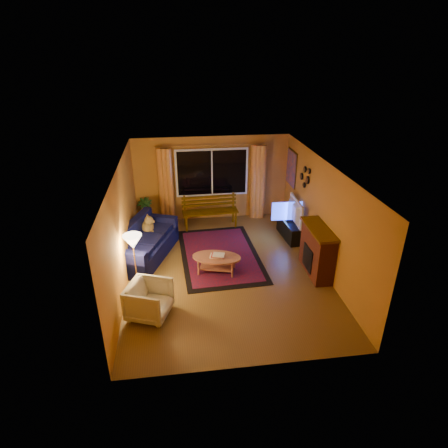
{
  "coord_description": "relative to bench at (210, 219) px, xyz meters",
  "views": [
    {
      "loc": [
        -1.04,
        -7.46,
        4.8
      ],
      "look_at": [
        0.0,
        0.3,
        1.05
      ],
      "focal_mm": 30.0,
      "sensor_mm": 36.0,
      "label": 1
    }
  ],
  "objects": [
    {
      "name": "coffee_table",
      "position": [
        -0.1,
        -2.43,
        -0.03
      ],
      "size": [
        1.38,
        1.38,
        0.41
      ],
      "primitive_type": "cylinder",
      "rotation": [
        0.0,
        0.0,
        -0.26
      ],
      "color": "#AE6648",
      "rests_on": "ground"
    },
    {
      "name": "mirror_cluster",
      "position": [
        2.33,
        -1.06,
        1.56
      ],
      "size": [
        0.06,
        0.6,
        0.56
      ],
      "primitive_type": null,
      "color": "black",
      "rests_on": "wall_right"
    },
    {
      "name": "sofa",
      "position": [
        -1.76,
        -1.52,
        0.2
      ],
      "size": [
        1.64,
        2.36,
        0.88
      ],
      "primitive_type": "cube",
      "rotation": [
        0.0,
        0.0,
        -0.36
      ],
      "color": "#0C0E39",
      "rests_on": "ground"
    },
    {
      "name": "bench",
      "position": [
        0.0,
        0.0,
        0.0
      ],
      "size": [
        1.61,
        0.56,
        0.48
      ],
      "primitive_type": "cube",
      "rotation": [
        0.0,
        0.0,
        0.06
      ],
      "color": "#492D01",
      "rests_on": "ground"
    },
    {
      "name": "floor_lamp",
      "position": [
        -1.88,
        -2.88,
        0.41
      ],
      "size": [
        0.24,
        0.24,
        1.29
      ],
      "primitive_type": "cylinder",
      "rotation": [
        0.0,
        0.0,
        0.14
      ],
      "color": "#BF8C3F",
      "rests_on": "ground"
    },
    {
      "name": "tv_console",
      "position": [
        2.11,
        -0.97,
        -0.0
      ],
      "size": [
        0.47,
        1.16,
        0.47
      ],
      "primitive_type": "cube",
      "rotation": [
        0.0,
        0.0,
        0.08
      ],
      "color": "black",
      "rests_on": "ground"
    },
    {
      "name": "rug",
      "position": [
        0.07,
        -1.68,
        -0.23
      ],
      "size": [
        2.05,
        3.11,
        0.02
      ],
      "primitive_type": "cube",
      "rotation": [
        0.0,
        0.0,
        0.05
      ],
      "color": "maroon",
      "rests_on": "ground"
    },
    {
      "name": "potted_plant",
      "position": [
        -1.88,
        0.39,
        0.17
      ],
      "size": [
        0.55,
        0.55,
        0.81
      ],
      "primitive_type": "imported",
      "rotation": [
        0.0,
        0.0,
        -0.24
      ],
      "color": "#235B1E",
      "rests_on": "ground"
    },
    {
      "name": "window",
      "position": [
        0.12,
        0.59,
        1.21
      ],
      "size": [
        2.0,
        0.02,
        1.3
      ],
      "primitive_type": "cube",
      "color": "black",
      "rests_on": "wall_back"
    },
    {
      "name": "floor",
      "position": [
        0.12,
        -2.36,
        -0.25
      ],
      "size": [
        4.5,
        6.0,
        0.02
      ],
      "primitive_type": "cube",
      "color": "brown",
      "rests_on": "ground"
    },
    {
      "name": "television",
      "position": [
        2.11,
        -0.97,
        0.56
      ],
      "size": [
        0.19,
        1.13,
        0.65
      ],
      "primitive_type": "imported",
      "rotation": [
        0.0,
        0.0,
        1.54
      ],
      "color": "black",
      "rests_on": "tv_console"
    },
    {
      "name": "fireplace",
      "position": [
        2.17,
        -2.76,
        0.31
      ],
      "size": [
        0.4,
        1.2,
        1.1
      ],
      "primitive_type": "cube",
      "color": "maroon",
      "rests_on": "ground"
    },
    {
      "name": "painting",
      "position": [
        2.34,
        0.09,
        1.41
      ],
      "size": [
        0.04,
        0.76,
        0.96
      ],
      "primitive_type": "cube",
      "color": "#D75A2D",
      "rests_on": "wall_right"
    },
    {
      "name": "dog",
      "position": [
        -1.71,
        -1.03,
        0.41
      ],
      "size": [
        0.38,
        0.46,
        0.44
      ],
      "primitive_type": null,
      "rotation": [
        0.0,
        0.0,
        -0.25
      ],
      "color": "olive",
      "rests_on": "sofa"
    },
    {
      "name": "wall_back",
      "position": [
        0.12,
        0.65,
        1.01
      ],
      "size": [
        4.5,
        0.02,
        2.5
      ],
      "primitive_type": "cube",
      "color": "#C57F2B",
      "rests_on": "ground"
    },
    {
      "name": "curtain_right",
      "position": [
        1.47,
        0.52,
        0.88
      ],
      "size": [
        0.36,
        0.36,
        2.24
      ],
      "primitive_type": "cylinder",
      "color": "orange",
      "rests_on": "ground"
    },
    {
      "name": "wall_right",
      "position": [
        2.38,
        -2.36,
        1.01
      ],
      "size": [
        0.02,
        6.0,
        2.5
      ],
      "primitive_type": "cube",
      "color": "#C57F2B",
      "rests_on": "ground"
    },
    {
      "name": "curtain_rod",
      "position": [
        0.12,
        0.54,
        2.01
      ],
      "size": [
        3.2,
        0.03,
        0.03
      ],
      "primitive_type": "cylinder",
      "rotation": [
        0.0,
        1.57,
        0.0
      ],
      "color": "#BF8C3F",
      "rests_on": "wall_back"
    },
    {
      "name": "armchair",
      "position": [
        -1.57,
        -3.81,
        0.15
      ],
      "size": [
        0.93,
        0.96,
        0.78
      ],
      "primitive_type": "imported",
      "rotation": [
        0.0,
        0.0,
        1.21
      ],
      "color": "beige",
      "rests_on": "ground"
    },
    {
      "name": "wall_left",
      "position": [
        -2.14,
        -2.36,
        1.01
      ],
      "size": [
        0.02,
        6.0,
        2.5
      ],
      "primitive_type": "cube",
      "color": "#C57F2B",
      "rests_on": "ground"
    },
    {
      "name": "curtain_left",
      "position": [
        -1.23,
        0.52,
        0.88
      ],
      "size": [
        0.36,
        0.36,
        2.24
      ],
      "primitive_type": "cylinder",
      "color": "orange",
      "rests_on": "ground"
    },
    {
      "name": "ceiling",
      "position": [
        0.12,
        -2.36,
        2.27
      ],
      "size": [
        4.5,
        6.0,
        0.02
      ],
      "primitive_type": "cube",
      "color": "white",
      "rests_on": "ground"
    }
  ]
}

